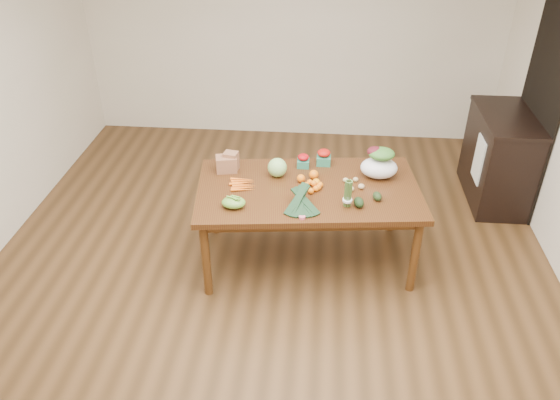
# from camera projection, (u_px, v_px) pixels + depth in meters

# --- Properties ---
(floor) EXTENTS (6.00, 6.00, 0.00)m
(floor) POSITION_uv_depth(u_px,v_px,m) (267.00, 285.00, 4.64)
(floor) COLOR brown
(floor) RESTS_ON ground
(room_walls) EXTENTS (5.02, 6.02, 2.70)m
(room_walls) POSITION_uv_depth(u_px,v_px,m) (264.00, 143.00, 3.91)
(room_walls) COLOR white
(room_walls) RESTS_ON floor
(dining_table) EXTENTS (1.95, 1.23, 0.75)m
(dining_table) POSITION_uv_depth(u_px,v_px,m) (307.00, 224.00, 4.74)
(dining_table) COLOR #452A10
(dining_table) RESTS_ON floor
(doorway_dark) EXTENTS (0.02, 1.00, 2.10)m
(doorway_dark) POSITION_uv_depth(u_px,v_px,m) (540.00, 106.00, 5.23)
(doorway_dark) COLOR black
(doorway_dark) RESTS_ON floor
(cabinet) EXTENTS (0.52, 1.02, 0.94)m
(cabinet) POSITION_uv_depth(u_px,v_px,m) (499.00, 158.00, 5.57)
(cabinet) COLOR black
(cabinet) RESTS_ON floor
(dish_towel) EXTENTS (0.02, 0.28, 0.45)m
(dish_towel) POSITION_uv_depth(u_px,v_px,m) (479.00, 160.00, 5.37)
(dish_towel) COLOR white
(dish_towel) RESTS_ON cabinet
(paper_bag) EXTENTS (0.26, 0.22, 0.17)m
(paper_bag) POSITION_uv_depth(u_px,v_px,m) (226.00, 162.00, 4.73)
(paper_bag) COLOR #9F6647
(paper_bag) RESTS_ON dining_table
(cabbage) EXTENTS (0.16, 0.16, 0.16)m
(cabbage) POSITION_uv_depth(u_px,v_px,m) (277.00, 168.00, 4.66)
(cabbage) COLOR #9CCD76
(cabbage) RESTS_ON dining_table
(strawberry_basket_a) EXTENTS (0.12, 0.12, 0.10)m
(strawberry_basket_a) POSITION_uv_depth(u_px,v_px,m) (303.00, 162.00, 4.82)
(strawberry_basket_a) COLOR red
(strawberry_basket_a) RESTS_ON dining_table
(strawberry_basket_b) EXTENTS (0.14, 0.14, 0.11)m
(strawberry_basket_b) POSITION_uv_depth(u_px,v_px,m) (324.00, 158.00, 4.86)
(strawberry_basket_b) COLOR red
(strawberry_basket_b) RESTS_ON dining_table
(orange_a) EXTENTS (0.07, 0.07, 0.07)m
(orange_a) POSITION_uv_depth(u_px,v_px,m) (301.00, 178.00, 4.60)
(orange_a) COLOR #FF590F
(orange_a) RESTS_ON dining_table
(orange_b) EXTENTS (0.08, 0.08, 0.08)m
(orange_b) POSITION_uv_depth(u_px,v_px,m) (314.00, 174.00, 4.64)
(orange_b) COLOR orange
(orange_b) RESTS_ON dining_table
(orange_c) EXTENTS (0.07, 0.07, 0.07)m
(orange_c) POSITION_uv_depth(u_px,v_px,m) (316.00, 182.00, 4.54)
(orange_c) COLOR orange
(orange_c) RESTS_ON dining_table
(mandarin_cluster) EXTENTS (0.20, 0.20, 0.08)m
(mandarin_cluster) POSITION_uv_depth(u_px,v_px,m) (314.00, 185.00, 4.50)
(mandarin_cluster) COLOR #FF590F
(mandarin_cluster) RESTS_ON dining_table
(carrots) EXTENTS (0.24, 0.24, 0.03)m
(carrots) POSITION_uv_depth(u_px,v_px,m) (242.00, 184.00, 4.56)
(carrots) COLOR orange
(carrots) RESTS_ON dining_table
(snap_pea_bag) EXTENTS (0.19, 0.14, 0.09)m
(snap_pea_bag) POSITION_uv_depth(u_px,v_px,m) (234.00, 202.00, 4.27)
(snap_pea_bag) COLOR #6DA638
(snap_pea_bag) RESTS_ON dining_table
(kale_bunch) EXTENTS (0.36, 0.43, 0.16)m
(kale_bunch) POSITION_uv_depth(u_px,v_px,m) (302.00, 202.00, 4.20)
(kale_bunch) COLOR black
(kale_bunch) RESTS_ON dining_table
(asparagus_bundle) EXTENTS (0.09, 0.12, 0.26)m
(asparagus_bundle) POSITION_uv_depth(u_px,v_px,m) (348.00, 193.00, 4.23)
(asparagus_bundle) COLOR #537837
(asparagus_bundle) RESTS_ON dining_table
(potato_a) EXTENTS (0.05, 0.05, 0.05)m
(potato_a) POSITION_uv_depth(u_px,v_px,m) (348.00, 185.00, 4.53)
(potato_a) COLOR #D6B37C
(potato_a) RESTS_ON dining_table
(potato_b) EXTENTS (0.05, 0.05, 0.04)m
(potato_b) POSITION_uv_depth(u_px,v_px,m) (351.00, 189.00, 4.48)
(potato_b) COLOR tan
(potato_b) RESTS_ON dining_table
(potato_c) EXTENTS (0.05, 0.04, 0.04)m
(potato_c) POSITION_uv_depth(u_px,v_px,m) (356.00, 179.00, 4.61)
(potato_c) COLOR tan
(potato_c) RESTS_ON dining_table
(potato_d) EXTENTS (0.05, 0.04, 0.04)m
(potato_d) POSITION_uv_depth(u_px,v_px,m) (346.00, 180.00, 4.61)
(potato_d) COLOR tan
(potato_d) RESTS_ON dining_table
(potato_e) EXTENTS (0.05, 0.05, 0.05)m
(potato_e) POSITION_uv_depth(u_px,v_px,m) (361.00, 186.00, 4.51)
(potato_e) COLOR tan
(potato_e) RESTS_ON dining_table
(avocado_a) EXTENTS (0.11, 0.13, 0.08)m
(avocado_a) POSITION_uv_depth(u_px,v_px,m) (359.00, 202.00, 4.28)
(avocado_a) COLOR black
(avocado_a) RESTS_ON dining_table
(avocado_b) EXTENTS (0.09, 0.12, 0.07)m
(avocado_b) POSITION_uv_depth(u_px,v_px,m) (377.00, 196.00, 4.36)
(avocado_b) COLOR black
(avocado_b) RESTS_ON dining_table
(salad_bag) EXTENTS (0.34, 0.27, 0.24)m
(salad_bag) POSITION_uv_depth(u_px,v_px,m) (379.00, 164.00, 4.63)
(salad_bag) COLOR white
(salad_bag) RESTS_ON dining_table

